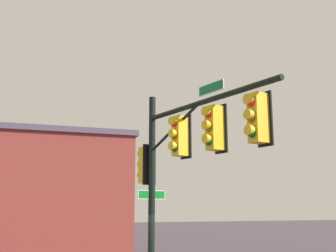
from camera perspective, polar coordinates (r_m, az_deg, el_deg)
The scene contains 2 objects.
signal_pole_assembly at distance 11.07m, azimuth 2.18°, elevation -3.63°, with size 5.50×1.92×6.03m.
brick_building at distance 24.38m, azimuth -14.86°, elevation -9.16°, with size 6.56×7.58×6.74m.
Camera 1 is at (11.81, -3.45, 2.74)m, focal length 44.14 mm.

